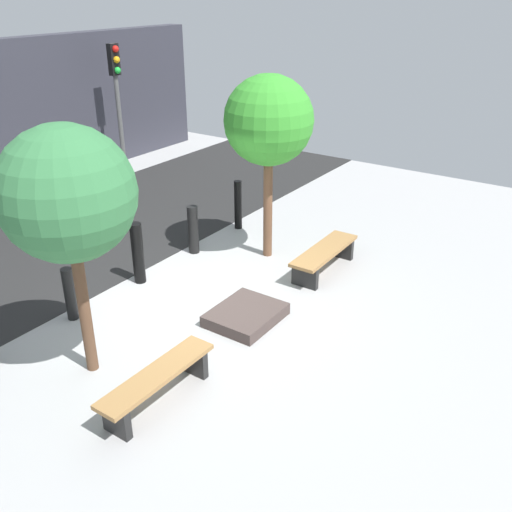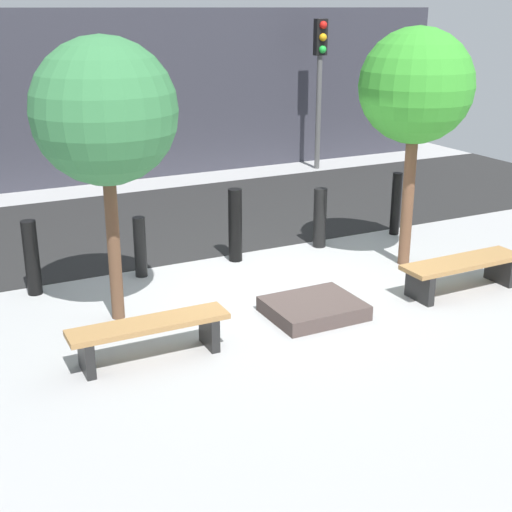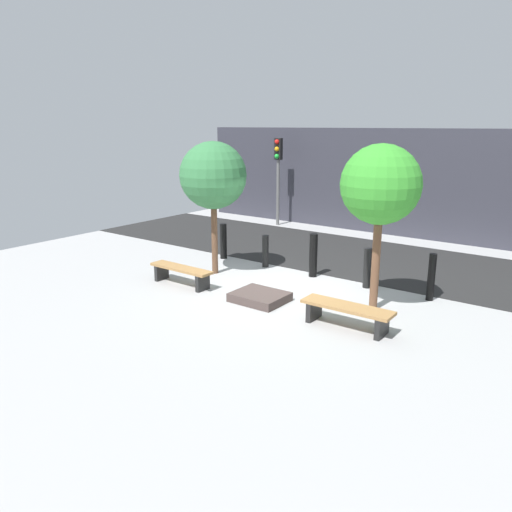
{
  "view_description": "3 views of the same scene",
  "coord_description": "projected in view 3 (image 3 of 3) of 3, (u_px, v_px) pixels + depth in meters",
  "views": [
    {
      "loc": [
        -6.15,
        -5.23,
        4.73
      ],
      "look_at": [
        0.48,
        -0.71,
        0.88
      ],
      "focal_mm": 40.0,
      "sensor_mm": 36.0,
      "label": 1
    },
    {
      "loc": [
        -4.25,
        -7.73,
        3.6
      ],
      "look_at": [
        -0.47,
        -0.21,
        0.65
      ],
      "focal_mm": 50.0,
      "sensor_mm": 36.0,
      "label": 2
    },
    {
      "loc": [
        6.01,
        -9.1,
        3.72
      ],
      "look_at": [
        -0.4,
        -0.45,
        0.87
      ],
      "focal_mm": 35.0,
      "sensor_mm": 36.0,
      "label": 3
    }
  ],
  "objects": [
    {
      "name": "ground_plane",
      "position": [
        282.0,
        291.0,
        11.48
      ],
      "size": [
        18.0,
        18.0,
        0.0
      ],
      "primitive_type": "plane",
      "color": "#A2A2A2"
    },
    {
      "name": "traffic_light_west",
      "position": [
        278.0,
        165.0,
        18.43
      ],
      "size": [
        0.28,
        0.27,
        3.22
      ],
      "color": "#606060",
      "rests_on": "ground"
    },
    {
      "name": "planter_bed",
      "position": [
        260.0,
        297.0,
        10.8
      ],
      "size": [
        1.12,
        0.93,
        0.19
      ],
      "primitive_type": "cube",
      "color": "#483B37",
      "rests_on": "ground"
    },
    {
      "name": "bollard_right",
      "position": [
        368.0,
        268.0,
        11.62
      ],
      "size": [
        0.2,
        0.2,
        0.94
      ],
      "primitive_type": "cylinder",
      "color": "black",
      "rests_on": "ground"
    },
    {
      "name": "bollard_far_left",
      "position": [
        223.0,
        241.0,
        14.14
      ],
      "size": [
        0.19,
        0.19,
        1.01
      ],
      "primitive_type": "cylinder",
      "color": "black",
      "rests_on": "ground"
    },
    {
      "name": "road_strip",
      "position": [
        356.0,
        256.0,
        14.5
      ],
      "size": [
        18.0,
        4.44,
        0.01
      ],
      "primitive_type": "cube",
      "color": "#242424",
      "rests_on": "ground"
    },
    {
      "name": "bollard_left",
      "position": [
        265.0,
        251.0,
        13.32
      ],
      "size": [
        0.17,
        0.17,
        0.86
      ],
      "primitive_type": "cylinder",
      "color": "black",
      "rests_on": "ground"
    },
    {
      "name": "bench_right",
      "position": [
        347.0,
        312.0,
        9.34
      ],
      "size": [
        1.76,
        0.5,
        0.44
      ],
      "rotation": [
        0.0,
        0.0,
        0.01
      ],
      "color": "black",
      "rests_on": "ground"
    },
    {
      "name": "tree_behind_left_bench",
      "position": [
        213.0,
        176.0,
        12.22
      ],
      "size": [
        1.66,
        1.66,
        3.33
      ],
      "color": "brown",
      "rests_on": "ground"
    },
    {
      "name": "bollard_center",
      "position": [
        313.0,
        255.0,
        12.44
      ],
      "size": [
        0.2,
        0.2,
        1.1
      ],
      "primitive_type": "cylinder",
      "color": "black",
      "rests_on": "ground"
    },
    {
      "name": "tree_behind_right_bench",
      "position": [
        381.0,
        186.0,
        9.71
      ],
      "size": [
        1.58,
        1.58,
        3.37
      ],
      "color": "brown",
      "rests_on": "ground"
    },
    {
      "name": "bollard_far_right",
      "position": [
        431.0,
        277.0,
        10.76
      ],
      "size": [
        0.16,
        0.16,
        1.04
      ],
      "primitive_type": "cylinder",
      "color": "black",
      "rests_on": "ground"
    },
    {
      "name": "building_facade",
      "position": [
        405.0,
        183.0,
        16.82
      ],
      "size": [
        16.2,
        0.5,
        3.59
      ],
      "primitive_type": "cube",
      "color": "#33333D",
      "rests_on": "ground"
    },
    {
      "name": "bench_left",
      "position": [
        181.0,
        272.0,
        11.83
      ],
      "size": [
        1.74,
        0.41,
        0.44
      ],
      "rotation": [
        0.0,
        0.0,
        -0.01
      ],
      "color": "black",
      "rests_on": "ground"
    }
  ]
}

